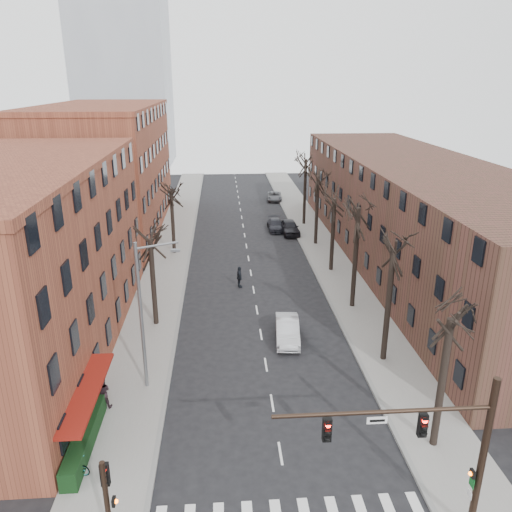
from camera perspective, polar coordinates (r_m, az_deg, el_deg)
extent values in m
cube|color=gray|center=(53.55, -9.63, 0.69)|extent=(4.00, 90.00, 0.15)
cube|color=gray|center=(54.31, 7.41, 1.07)|extent=(4.00, 90.00, 0.15)
cube|color=brown|center=(35.12, -26.27, -1.05)|extent=(12.00, 26.00, 12.00)
cube|color=brown|center=(61.80, -16.74, 9.30)|extent=(12.00, 28.00, 14.00)
cube|color=#502D25|center=(50.58, 17.71, 4.73)|extent=(12.00, 50.00, 10.00)
cube|color=#B2B7BF|center=(112.90, -15.43, 25.47)|extent=(18.00, 18.00, 60.00)
cube|color=maroon|center=(28.31, -18.11, -18.85)|extent=(1.20, 7.00, 0.15)
cube|color=black|center=(27.19, -18.98, -19.04)|extent=(0.80, 6.00, 1.00)
cylinder|color=black|center=(22.00, 24.42, -20.51)|extent=(0.28, 0.28, 7.20)
cylinder|color=black|center=(19.09, 14.36, -16.88)|extent=(8.00, 0.16, 0.16)
cube|color=black|center=(19.95, 18.50, -17.86)|extent=(0.32, 0.22, 0.95)
cube|color=black|center=(19.00, 8.11, -19.05)|extent=(0.32, 0.22, 0.95)
cube|color=silver|center=(19.24, 13.67, -17.78)|extent=(0.75, 0.04, 0.28)
cube|color=black|center=(22.26, 23.51, -21.84)|extent=(0.12, 0.30, 0.30)
cylinder|color=black|center=(21.27, -16.57, -26.10)|extent=(0.20, 0.20, 4.40)
cube|color=black|center=(20.37, -16.89, -22.76)|extent=(0.32, 0.22, 0.95)
cube|color=black|center=(20.94, -15.94, -25.37)|extent=(0.12, 0.30, 0.30)
cylinder|color=slate|center=(28.81, -12.96, -7.02)|extent=(0.20, 0.20, 9.00)
cylinder|color=slate|center=(27.03, -11.35, 1.18)|extent=(2.39, 0.12, 0.46)
cube|color=slate|center=(27.01, -9.20, 0.64)|extent=(0.50, 0.22, 0.14)
imported|color=#B8BAC0|center=(34.97, 3.61, -8.46)|extent=(1.94, 4.62, 1.48)
imported|color=black|center=(58.58, 3.86, 3.32)|extent=(2.16, 4.84, 1.62)
imported|color=black|center=(60.00, 2.23, 3.58)|extent=(1.80, 4.40, 1.28)
imported|color=#5C5E64|center=(75.12, 2.11, 6.85)|extent=(2.44, 4.68, 1.26)
imported|color=black|center=(29.28, -17.16, -14.68)|extent=(0.99, 0.82, 1.88)
imported|color=black|center=(43.24, -1.91, -2.43)|extent=(0.74, 1.21, 1.92)
imported|color=gray|center=(25.92, -20.22, -21.56)|extent=(1.78, 1.04, 0.89)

